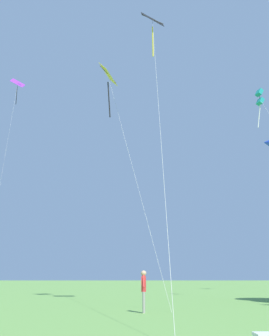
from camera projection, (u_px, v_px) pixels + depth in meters
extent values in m
cube|color=yellow|center=(110.00, 74.00, 27.31)|extent=(1.43, 2.23, 1.67)
cylinder|color=#3F382D|center=(110.00, 74.00, 27.31)|extent=(1.20, 0.98, 0.92)
cylinder|color=black|center=(111.00, 99.00, 26.68)|extent=(0.31, 0.15, 2.87)
cylinder|color=silver|center=(133.00, 163.00, 21.57)|extent=(3.62, 7.10, 15.92)
cube|color=black|center=(154.00, 19.00, 23.36)|extent=(1.47, 1.45, 1.44)
cylinder|color=#3F382D|center=(154.00, 19.00, 23.36)|extent=(1.40, 0.05, 0.72)
cylinder|color=yellow|center=(154.00, 41.00, 22.90)|extent=(0.09, 0.13, 2.14)
cylinder|color=silver|center=(160.00, 103.00, 15.54)|extent=(0.28, 11.09, 17.22)
cube|color=teal|center=(261.00, 92.00, 28.25)|extent=(0.64, 0.63, 0.58)
cube|color=teal|center=(262.00, 101.00, 28.03)|extent=(0.64, 0.63, 0.58)
cylinder|color=#3F382D|center=(261.00, 97.00, 28.14)|extent=(0.03, 0.03, 1.09)
cylinder|color=silver|center=(261.00, 115.00, 27.67)|extent=(0.47, 0.13, 2.10)
cube|color=purple|center=(19.00, 83.00, 50.98)|extent=(1.78, 1.42, 1.65)
cylinder|color=#3F382D|center=(19.00, 83.00, 50.98)|extent=(1.26, 0.21, 0.87)
cylinder|color=black|center=(18.00, 96.00, 50.64)|extent=(0.16, 0.48, 2.55)
cylinder|color=silver|center=(5.00, 166.00, 41.56)|extent=(2.82, 11.34, 27.43)
cylinder|color=gray|center=(146.00, 302.00, 15.74)|extent=(0.12, 0.12, 0.87)
cylinder|color=gray|center=(146.00, 302.00, 15.57)|extent=(0.12, 0.12, 0.87)
cube|color=red|center=(146.00, 284.00, 15.88)|extent=(0.21, 0.23, 0.65)
cylinder|color=red|center=(146.00, 280.00, 16.05)|extent=(0.10, 0.30, 0.61)
cylinder|color=red|center=(145.00, 280.00, 15.79)|extent=(0.10, 0.30, 0.61)
sphere|color=tan|center=(145.00, 273.00, 16.00)|extent=(0.24, 0.24, 0.24)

